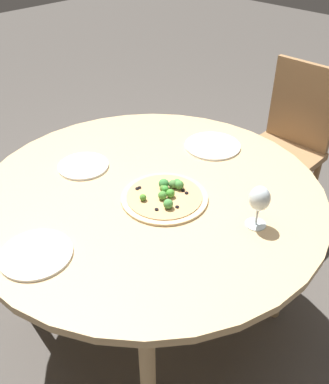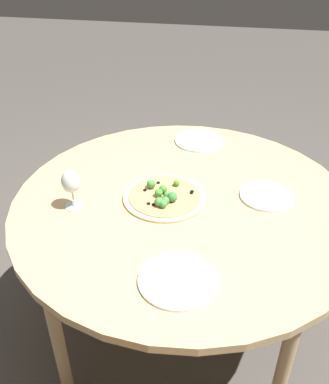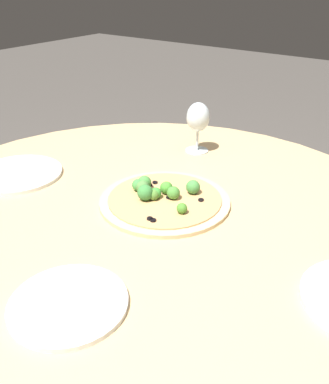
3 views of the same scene
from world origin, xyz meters
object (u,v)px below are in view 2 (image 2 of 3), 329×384
object	(u,v)px
plate_near	(266,196)
plate_far	(198,141)
wine_glass	(71,183)
pizza	(164,196)
plate_side	(178,280)

from	to	relation	value
plate_near	plate_far	xyz separation A→B (m)	(0.32, -0.42, -0.00)
wine_glass	pizza	bearing A→B (deg)	-161.61
plate_near	plate_far	bearing A→B (deg)	-52.61
pizza	plate_far	xyz separation A→B (m)	(-0.07, -0.50, -0.01)
plate_far	plate_side	world-z (taller)	same
plate_near	plate_side	world-z (taller)	same
pizza	plate_side	size ratio (longest dim) A/B	1.32
pizza	plate_near	distance (m)	0.40
wine_glass	plate_near	distance (m)	0.75
plate_near	wine_glass	bearing A→B (deg)	15.03
pizza	plate_near	bearing A→B (deg)	-167.88
pizza	wine_glass	world-z (taller)	wine_glass
plate_near	plate_side	bearing A→B (deg)	61.59
plate_near	plate_side	size ratio (longest dim) A/B	0.84
pizza	plate_near	world-z (taller)	pizza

